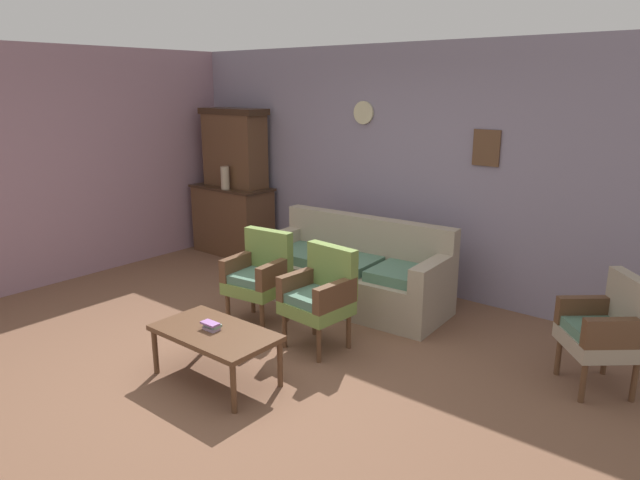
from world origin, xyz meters
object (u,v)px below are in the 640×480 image
side_cabinet (233,220)px  armchair_near_couch_end (320,293)px  armchair_by_doorway (260,273)px  book_stack_on_table (211,326)px  vase_on_cabinet (225,178)px  floral_couch (353,274)px  coffee_table (215,336)px  wingback_chair_by_fireplace (607,327)px

side_cabinet → armchair_near_couch_end: (2.80, -1.53, 0.03)m
armchair_by_doorway → book_stack_on_table: armchair_by_doorway is taller
side_cabinet → book_stack_on_table: size_ratio=7.72×
side_cabinet → vase_on_cabinet: vase_on_cabinet is taller
vase_on_cabinet → armchair_by_doorway: (1.91, -1.30, -0.58)m
side_cabinet → armchair_near_couch_end: bearing=-28.7°
vase_on_cabinet → armchair_near_couch_end: vase_on_cabinet is taller
vase_on_cabinet → book_stack_on_table: vase_on_cabinet is taller
floral_couch → coffee_table: floral_couch is taller
armchair_near_couch_end → wingback_chair_by_fireplace: same height
side_cabinet → vase_on_cabinet: bearing=-65.1°
wingback_chair_by_fireplace → coffee_table: 2.98m
armchair_by_doorway → wingback_chair_by_fireplace: bearing=14.2°
wingback_chair_by_fireplace → book_stack_on_table: bearing=-143.5°
armchair_by_doorway → floral_couch: bearing=66.4°
floral_couch → wingback_chair_by_fireplace: (2.51, -0.23, 0.17)m
floral_couch → wingback_chair_by_fireplace: bearing=-5.2°
side_cabinet → book_stack_on_table: 3.56m
vase_on_cabinet → floral_couch: (2.33, -0.33, -0.75)m
armchair_by_doorway → armchair_near_couch_end: bearing=-3.8°
armchair_near_couch_end → wingback_chair_by_fireplace: size_ratio=1.00×
armchair_near_couch_end → coffee_table: bearing=-104.0°
coffee_table → vase_on_cabinet: bearing=136.5°
side_cabinet → wingback_chair_by_fireplace: bearing=-8.5°
armchair_near_couch_end → book_stack_on_table: (-0.28, -0.99, -0.05)m
floral_couch → wingback_chair_by_fireplace: same height
wingback_chair_by_fireplace → armchair_by_doorway: bearing=-165.8°
coffee_table → book_stack_on_table: book_stack_on_table is taller
side_cabinet → armchair_near_couch_end: side_cabinet is taller
coffee_table → book_stack_on_table: 0.08m
vase_on_cabinet → book_stack_on_table: 3.43m
book_stack_on_table → floral_couch: bearing=92.7°
armchair_by_doorway → armchair_near_couch_end: (0.80, -0.05, 0.00)m
armchair_near_couch_end → floral_couch: bearing=110.4°
vase_on_cabinet → floral_couch: size_ratio=0.14×
vase_on_cabinet → armchair_near_couch_end: 3.08m
armchair_near_couch_end → side_cabinet: bearing=151.3°
coffee_table → armchair_by_doorway: bearing=117.9°
floral_couch → armchair_near_couch_end: (0.38, -1.02, 0.17)m
floral_couch → wingback_chair_by_fireplace: size_ratio=2.30×
vase_on_cabinet → wingback_chair_by_fireplace: size_ratio=0.33×
side_cabinet → floral_couch: (2.42, -0.51, -0.14)m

